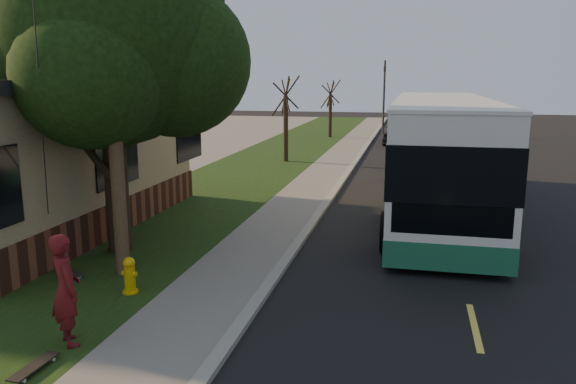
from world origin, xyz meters
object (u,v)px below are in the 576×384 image
(traffic_signal, at_px, (384,92))
(skateboard_main, at_px, (34,367))
(utility_pole, at_px, (110,61))
(fire_hydrant, at_px, (130,275))
(skateboarder, at_px, (66,289))
(transit_bus, at_px, (440,152))
(skateboard_spare, at_px, (70,272))
(bare_tree_far, at_px, (330,110))
(bare_tree_near, at_px, (286,120))
(distant_car, at_px, (403,130))
(leafy_tree, at_px, (112,39))
(dumpster, at_px, (60,195))

(traffic_signal, distance_m, skateboard_main, 37.35)
(utility_pole, bearing_deg, fire_hydrant, -54.62)
(skateboard_main, bearing_deg, utility_pole, 101.12)
(skateboard_main, bearing_deg, skateboarder, 90.00)
(transit_bus, bearing_deg, skateboarder, -118.88)
(utility_pole, distance_m, skateboarder, 4.91)
(skateboard_spare, bearing_deg, bare_tree_far, 87.27)
(bare_tree_near, relative_size, bare_tree_far, 1.07)
(bare_tree_far, relative_size, skateboard_spare, 4.50)
(skateboarder, bearing_deg, transit_bus, -77.43)
(utility_pole, distance_m, skateboard_main, 6.14)
(bare_tree_near, xyz_separation_m, skateboard_main, (1.00, -21.10, -2.02))
(traffic_signal, relative_size, skateboard_spare, 6.13)
(distant_car, bearing_deg, bare_tree_far, 162.76)
(bare_tree_near, xyz_separation_m, distant_car, (5.63, 9.68, -1.29))
(leafy_tree, bearing_deg, traffic_signal, 81.53)
(bare_tree_near, distance_m, skateboard_spare, 17.48)
(skateboarder, bearing_deg, skateboard_main, 131.45)
(skateboard_main, height_order, distant_car, distant_car)
(utility_pole, distance_m, transit_bus, 10.92)
(leafy_tree, height_order, bare_tree_far, leafy_tree)
(bare_tree_far, bearing_deg, skateboard_spare, -92.73)
(skateboarder, bearing_deg, bare_tree_near, -45.72)
(leafy_tree, height_order, traffic_signal, leafy_tree)
(leafy_tree, distance_m, skateboard_main, 7.82)
(bare_tree_far, bearing_deg, bare_tree_near, -92.39)
(transit_bus, relative_size, skateboard_main, 14.81)
(traffic_signal, xyz_separation_m, dumpster, (-8.13, -28.89, -2.39))
(bare_tree_far, height_order, skateboard_spare, bare_tree_far)
(skateboard_spare, bearing_deg, bare_tree_near, 87.03)
(distant_car, bearing_deg, traffic_signal, 111.53)
(leafy_tree, xyz_separation_m, dumpster, (-3.46, 2.46, -4.39))
(leafy_tree, height_order, skateboard_main, leafy_tree)
(bare_tree_far, xyz_separation_m, skateboarder, (0.50, -32.21, -1.01))
(fire_hydrant, bearing_deg, distant_car, 80.31)
(fire_hydrant, xyz_separation_m, skateboard_spare, (-1.80, 0.66, -0.30))
(distant_car, bearing_deg, skateboard_main, -91.47)
(leafy_tree, bearing_deg, utility_pole, -62.40)
(bare_tree_far, relative_size, skateboard_main, 4.44)
(skateboarder, xyz_separation_m, distant_car, (4.63, 29.89, -0.13))
(traffic_signal, bearing_deg, bare_tree_far, -131.19)
(bare_tree_near, xyz_separation_m, traffic_signal, (4.00, 16.00, 1.01))
(utility_pole, height_order, skateboard_spare, utility_pole)
(traffic_signal, relative_size, transit_bus, 0.41)
(leafy_tree, xyz_separation_m, bare_tree_near, (0.67, 15.35, -3.02))
(leafy_tree, relative_size, bare_tree_near, 1.81)
(leafy_tree, relative_size, transit_bus, 0.58)
(transit_bus, bearing_deg, dumpster, -161.16)
(bare_tree_near, xyz_separation_m, dumpster, (-4.13, -12.89, -1.38))
(fire_hydrant, height_order, transit_bus, transit_bus)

